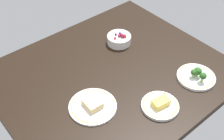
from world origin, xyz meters
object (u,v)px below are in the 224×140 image
plate_broccoli (196,76)px  bowl_berries (119,39)px  plate_cheese (160,105)px  plate_sandwich (93,106)px

plate_broccoli → bowl_berries: bearing=-77.4°
plate_cheese → bowl_berries: bearing=-109.6°
plate_sandwich → bowl_berries: size_ratio=1.60×
bowl_berries → plate_cheese: (17.72, 49.89, -1.62)cm
plate_sandwich → plate_broccoli: size_ratio=1.15×
plate_broccoli → plate_cheese: 28.60cm
bowl_berries → plate_broccoli: bearing=102.6°
plate_sandwich → plate_broccoli: plate_broccoli is taller
bowl_berries → plate_sandwich: bearing=35.0°
plate_broccoli → plate_cheese: plate_broccoli is taller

